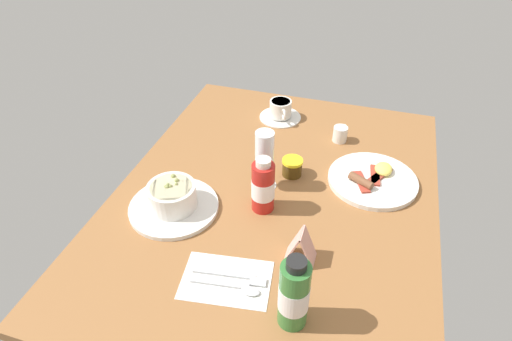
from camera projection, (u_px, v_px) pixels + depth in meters
ground_plane at (275, 199)px, 116.59cm from camera, size 110.00×84.00×3.00cm
porridge_bowl at (173, 199)px, 109.29cm from camera, size 22.98×22.98×8.22cm
cutlery_setting at (228, 280)px, 93.16cm from camera, size 15.58×20.90×0.90cm
coffee_cup at (280, 111)px, 145.14cm from camera, size 14.04×14.04×6.43cm
creamer_jug at (340, 134)px, 134.43cm from camera, size 5.27×4.43×5.49cm
wine_glass at (265, 153)px, 111.87cm from camera, size 6.69×6.69×17.18cm
jam_jar at (292, 167)px, 120.94cm from camera, size 5.83×5.83×5.10cm
sauce_bottle_green at (294, 294)px, 80.85cm from camera, size 5.95×5.95×17.78cm
sauce_bottle_red at (263, 187)px, 107.29cm from camera, size 5.88×5.88×15.49cm
breakfast_plate at (373, 179)px, 119.34cm from camera, size 24.49×24.49×3.70cm
menu_card at (301, 246)px, 95.63cm from camera, size 5.01×6.87×8.55cm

